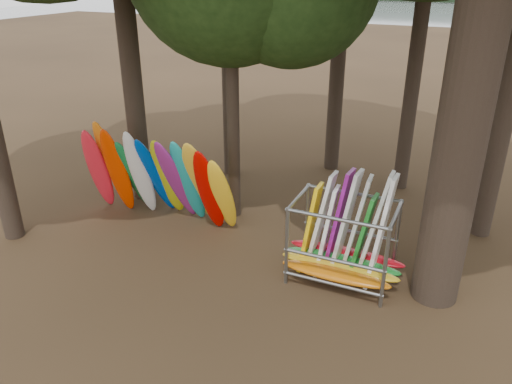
% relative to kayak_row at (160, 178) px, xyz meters
% --- Properties ---
extents(ground, '(120.00, 120.00, 0.00)m').
position_rel_kayak_row_xyz_m(ground, '(3.43, -1.23, -1.40)').
color(ground, '#47331E').
rests_on(ground, ground).
extents(lake, '(160.00, 160.00, 0.00)m').
position_rel_kayak_row_xyz_m(lake, '(3.43, 58.77, -1.40)').
color(lake, gray).
rests_on(lake, ground).
extents(kayak_row, '(5.04, 1.86, 3.16)m').
position_rel_kayak_row_xyz_m(kayak_row, '(0.00, 0.00, 0.00)').
color(kayak_row, red).
rests_on(kayak_row, ground).
extents(storage_rack, '(3.00, 1.57, 2.88)m').
position_rel_kayak_row_xyz_m(storage_rack, '(5.79, -0.79, -0.43)').
color(storage_rack, slate).
rests_on(storage_rack, ground).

